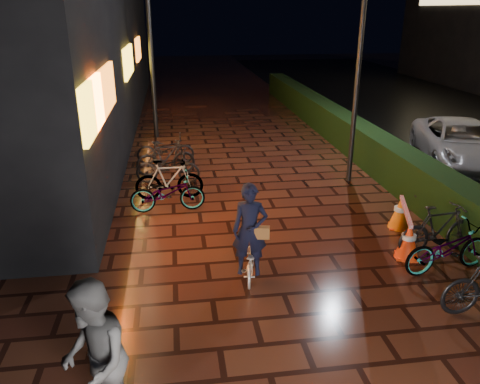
{
  "coord_description": "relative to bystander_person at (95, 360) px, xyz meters",
  "views": [
    {
      "loc": [
        -2.1,
        -6.58,
        4.12
      ],
      "look_at": [
        -1.01,
        1.07,
        1.1
      ],
      "focal_mm": 35.0,
      "sensor_mm": 36.0,
      "label": 1
    }
  ],
  "objects": [
    {
      "name": "ground",
      "position": [
        3.01,
        2.7,
        -0.88
      ],
      "size": [
        80.0,
        80.0,
        0.0
      ],
      "primitive_type": "plane",
      "color": "#381911",
      "rests_on": "ground"
    },
    {
      "name": "hedge",
      "position": [
        6.31,
        10.7,
        -0.38
      ],
      "size": [
        0.7,
        20.0,
        1.0
      ],
      "primitive_type": "cube",
      "color": "black",
      "rests_on": "ground"
    },
    {
      "name": "bystander_person",
      "position": [
        0.0,
        0.0,
        0.0
      ],
      "size": [
        0.78,
        0.94,
        1.75
      ],
      "primitive_type": "imported",
      "rotation": [
        0.0,
        0.0,
        -1.42
      ],
      "color": "#525154",
      "rests_on": "ground"
    },
    {
      "name": "van",
      "position": [
        8.88,
        7.9,
        -0.26
      ],
      "size": [
        3.14,
        4.76,
        1.22
      ],
      "primitive_type": "imported",
      "rotation": [
        0.0,
        0.0,
        -0.28
      ],
      "color": "#AAA9AE",
      "rests_on": "ground"
    },
    {
      "name": "lamp_post_hedge",
      "position": [
        5.29,
        6.99,
        1.68
      ],
      "size": [
        0.44,
        0.19,
        4.65
      ],
      "color": "black",
      "rests_on": "ground"
    },
    {
      "name": "lamp_post_sf",
      "position": [
        0.26,
        12.21,
        2.2
      ],
      "size": [
        0.54,
        0.19,
        5.59
      ],
      "color": "black",
      "rests_on": "ground"
    },
    {
      "name": "cyclist",
      "position": [
        2.01,
        2.73,
        -0.27
      ],
      "size": [
        0.63,
        1.2,
        1.64
      ],
      "color": "white",
      "rests_on": "ground"
    },
    {
      "name": "traffic_barrier",
      "position": [
        5.09,
        3.57,
        -0.54
      ],
      "size": [
        0.89,
        1.64,
        0.67
      ],
      "color": "#FF380D",
      "rests_on": "ground"
    },
    {
      "name": "cart_assembly",
      "position": [
        6.22,
        4.66,
        -0.37
      ],
      "size": [
        0.57,
        0.59,
        0.98
      ],
      "color": "black",
      "rests_on": "ground"
    },
    {
      "name": "parked_bikes_storefront",
      "position": [
        0.66,
        7.35,
        -0.44
      ],
      "size": [
        1.71,
        4.02,
        0.94
      ],
      "color": "black",
      "rests_on": "ground"
    },
    {
      "name": "parked_bikes_hedge",
      "position": [
        5.35,
        2.28,
        -0.42
      ],
      "size": [
        1.81,
        2.3,
        0.94
      ],
      "color": "black",
      "rests_on": "ground"
    }
  ]
}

